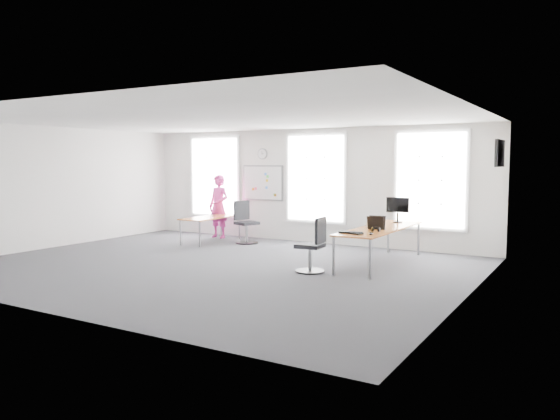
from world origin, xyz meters
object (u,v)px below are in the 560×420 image
Objects in this scene: person at (219,206)px; desk_left at (211,219)px; chair_right at (313,248)px; headphones at (376,229)px; desk_right at (380,230)px; chair_left at (245,225)px; keyboard at (351,233)px; monitor at (398,207)px.

desk_left is at bearing -62.35° from person.
chair_right reaches higher than desk_left.
desk_left is 1.74× the size of chair_right.
desk_left is at bearing 154.28° from headphones.
desk_right is at bearing 91.72° from headphones.
keyboard is at bearing -99.23° from chair_left.
chair_right is 1.29m from headphones.
headphones reaches higher than keyboard.
person reaches higher than chair_right.
keyboard is 0.59m from headphones.
chair_left reaches higher than desk_left.
chair_right is at bearing -150.94° from headphones.
keyboard is at bearing 108.61° from chair_right.
desk_right is 1.70× the size of desk_left.
keyboard is (0.66, 0.28, 0.31)m from chair_right.
keyboard is (3.93, -2.23, 0.29)m from chair_left.
chair_right is 0.96× the size of chair_left.
person is 5.82m from keyboard.
chair_left is 4.53m from keyboard.
person is 5.89m from headphones.
chair_right is 6.32× the size of headphones.
keyboard is 2.34m from monitor.
desk_left is at bearing 128.58° from chair_left.
desk_right is at bearing 97.94° from keyboard.
monitor is (-0.01, 1.13, 0.39)m from desk_right.
headphones is (5.14, -1.42, 0.19)m from desk_left.
person reaches higher than keyboard.
monitor is at bearing -68.57° from chair_left.
monitor reaches higher than chair_left.
desk_left is 5.02m from monitor.
monitor is (4.08, 0.08, 0.62)m from chair_left.
headphones is at bearing -17.00° from person.
desk_right is at bearing -84.02° from chair_left.
chair_left reaches higher than headphones.
headphones is (4.24, -1.72, 0.33)m from chair_left.
chair_right is (4.17, -2.21, -0.15)m from desk_left.
desk_left is (-4.99, 0.75, -0.10)m from desk_right.
headphones reaches higher than desk_left.
desk_right is 5.55× the size of monitor.
headphones is at bearing -78.02° from desk_right.
chair_left is (0.90, 0.30, -0.13)m from desk_left.
chair_right is 2.23× the size of keyboard.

